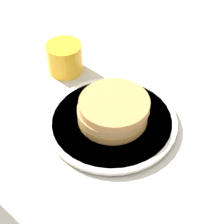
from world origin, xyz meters
name	(u,v)px	position (x,y,z in m)	size (l,w,h in m)	color
ground_plane	(95,121)	(0.00, 0.00, 0.00)	(4.00, 4.00, 0.00)	#BCB7AD
plate	(112,121)	(-0.02, 0.02, 0.01)	(0.25, 0.25, 0.01)	silver
pancake_stack	(113,110)	(-0.03, 0.02, 0.04)	(0.14, 0.14, 0.05)	#C18C42
juice_glass	(65,58)	(-0.02, -0.18, 0.03)	(0.08, 0.08, 0.07)	yellow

